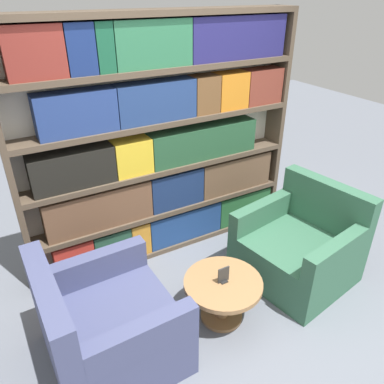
{
  "coord_description": "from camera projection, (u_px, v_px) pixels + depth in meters",
  "views": [
    {
      "loc": [
        -1.41,
        -1.56,
        2.48
      ],
      "look_at": [
        -0.06,
        0.82,
        0.98
      ],
      "focal_mm": 35.0,
      "sensor_mm": 36.0,
      "label": 1
    }
  ],
  "objects": [
    {
      "name": "armchair_right",
      "position": [
        299.0,
        248.0,
        3.56
      ],
      "size": [
        1.05,
        1.07,
        0.9
      ],
      "rotation": [
        0.0,
        0.0,
        -1.41
      ],
      "color": "#336047",
      "rests_on": "ground_plane"
    },
    {
      "name": "bookshelf",
      "position": [
        164.0,
        145.0,
        3.59
      ],
      "size": [
        2.76,
        0.3,
        2.33
      ],
      "color": "silver",
      "rests_on": "ground_plane"
    },
    {
      "name": "coffee_table",
      "position": [
        223.0,
        292.0,
        3.07
      ],
      "size": [
        0.64,
        0.64,
        0.4
      ],
      "color": "olive",
      "rests_on": "ground_plane"
    },
    {
      "name": "armchair_left",
      "position": [
        107.0,
        327.0,
        2.73
      ],
      "size": [
        0.93,
        0.96,
        0.9
      ],
      "rotation": [
        0.0,
        0.0,
        1.6
      ],
      "color": "#42476B",
      "rests_on": "ground_plane"
    },
    {
      "name": "ground_plane",
      "position": [
        249.0,
        339.0,
        3.0
      ],
      "size": [
        14.0,
        14.0,
        0.0
      ],
      "primitive_type": "plane",
      "color": "slate"
    },
    {
      "name": "table_sign",
      "position": [
        223.0,
        276.0,
        2.99
      ],
      "size": [
        0.1,
        0.06,
        0.14
      ],
      "color": "black",
      "rests_on": "coffee_table"
    }
  ]
}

